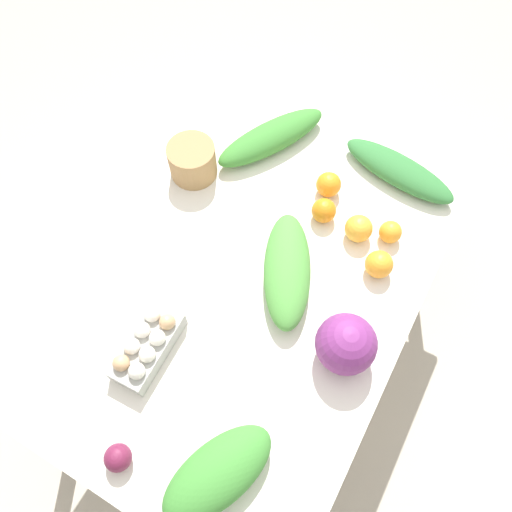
# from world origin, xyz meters

# --- Properties ---
(ground_plane) EXTENTS (8.00, 8.00, 0.00)m
(ground_plane) POSITION_xyz_m (0.00, 0.00, 0.00)
(ground_plane) COLOR #B2A899
(dining_table) EXTENTS (1.45, 0.95, 0.72)m
(dining_table) POSITION_xyz_m (0.00, 0.00, 0.64)
(dining_table) COLOR silver
(dining_table) RESTS_ON ground_plane
(cabbage_purple) EXTENTS (0.16, 0.16, 0.16)m
(cabbage_purple) POSITION_xyz_m (0.13, 0.34, 0.80)
(cabbage_purple) COLOR #7A2D75
(cabbage_purple) RESTS_ON dining_table
(egg_carton) EXTENTS (0.23, 0.11, 0.09)m
(egg_carton) POSITION_xyz_m (0.38, -0.11, 0.77)
(egg_carton) COLOR #A8A8A3
(egg_carton) RESTS_ON dining_table
(paper_bag) EXTENTS (0.15, 0.15, 0.11)m
(paper_bag) POSITION_xyz_m (-0.18, -0.33, 0.78)
(paper_bag) COLOR #A87F51
(paper_bag) RESTS_ON dining_table
(greens_bunch_dandelion) EXTENTS (0.38, 0.28, 0.09)m
(greens_bunch_dandelion) POSITION_xyz_m (0.01, 0.10, 0.77)
(greens_bunch_dandelion) COLOR #4C933D
(greens_bunch_dandelion) RESTS_ON dining_table
(greens_bunch_beet_tops) EXTENTS (0.41, 0.28, 0.08)m
(greens_bunch_beet_tops) POSITION_xyz_m (-0.39, -0.17, 0.76)
(greens_bunch_beet_tops) COLOR #3D8433
(greens_bunch_beet_tops) RESTS_ON dining_table
(greens_bunch_scallion) EXTENTS (0.33, 0.24, 0.10)m
(greens_bunch_scallion) POSITION_xyz_m (0.55, 0.21, 0.77)
(greens_bunch_scallion) COLOR #3D8433
(greens_bunch_scallion) RESTS_ON dining_table
(greens_bunch_kale) EXTENTS (0.17, 0.39, 0.07)m
(greens_bunch_kale) POSITION_xyz_m (-0.48, 0.25, 0.76)
(greens_bunch_kale) COLOR #337538
(greens_bunch_kale) RESTS_ON dining_table
(beet_root) EXTENTS (0.07, 0.07, 0.07)m
(beet_root) POSITION_xyz_m (0.64, -0.02, 0.76)
(beet_root) COLOR maroon
(beet_root) RESTS_ON dining_table
(orange_0) EXTENTS (0.08, 0.08, 0.08)m
(orange_0) POSITION_xyz_m (-0.22, 0.22, 0.76)
(orange_0) COLOR #F9A833
(orange_0) RESTS_ON dining_table
(orange_1) EXTENTS (0.07, 0.07, 0.07)m
(orange_1) POSITION_xyz_m (-0.23, 0.11, 0.76)
(orange_1) COLOR orange
(orange_1) RESTS_ON dining_table
(orange_2) EXTENTS (0.08, 0.08, 0.08)m
(orange_2) POSITION_xyz_m (-0.32, 0.08, 0.76)
(orange_2) COLOR orange
(orange_2) RESTS_ON dining_table
(orange_3) EXTENTS (0.07, 0.07, 0.07)m
(orange_3) POSITION_xyz_m (-0.26, 0.31, 0.76)
(orange_3) COLOR orange
(orange_3) RESTS_ON dining_table
(orange_4) EXTENTS (0.08, 0.08, 0.08)m
(orange_4) POSITION_xyz_m (-0.14, 0.32, 0.76)
(orange_4) COLOR orange
(orange_4) RESTS_ON dining_table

